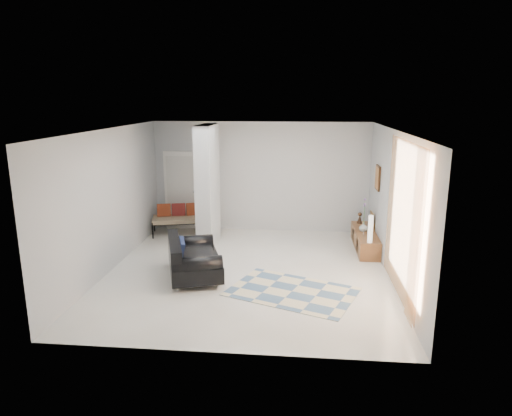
# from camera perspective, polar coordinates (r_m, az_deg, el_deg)

# --- Properties ---
(floor) EXTENTS (6.00, 6.00, 0.00)m
(floor) POSITION_cam_1_polar(r_m,az_deg,el_deg) (9.20, -1.04, -7.94)
(floor) COLOR beige
(floor) RESTS_ON ground
(ceiling) EXTENTS (6.00, 6.00, 0.00)m
(ceiling) POSITION_cam_1_polar(r_m,az_deg,el_deg) (8.57, -1.12, 9.74)
(ceiling) COLOR white
(ceiling) RESTS_ON wall_back
(wall_back) EXTENTS (6.00, 0.00, 6.00)m
(wall_back) POSITION_cam_1_polar(r_m,az_deg,el_deg) (11.71, 0.60, 3.89)
(wall_back) COLOR #BCBEC0
(wall_back) RESTS_ON ground
(wall_front) EXTENTS (6.00, 0.00, 6.00)m
(wall_front) POSITION_cam_1_polar(r_m,az_deg,el_deg) (5.93, -4.41, -5.95)
(wall_front) COLOR #BCBEC0
(wall_front) RESTS_ON ground
(wall_left) EXTENTS (0.00, 6.00, 6.00)m
(wall_left) POSITION_cam_1_polar(r_m,az_deg,el_deg) (9.49, -17.81, 0.92)
(wall_left) COLOR #BCBEC0
(wall_left) RESTS_ON ground
(wall_right) EXTENTS (0.00, 6.00, 6.00)m
(wall_right) POSITION_cam_1_polar(r_m,az_deg,el_deg) (8.90, 16.79, 0.18)
(wall_right) COLOR #BCBEC0
(wall_right) RESTS_ON ground
(partition_column) EXTENTS (0.35, 1.20, 2.80)m
(partition_column) POSITION_cam_1_polar(r_m,az_deg,el_deg) (10.50, -6.06, 2.68)
(partition_column) COLOR #B7BCBF
(partition_column) RESTS_ON floor
(hallway_door) EXTENTS (0.85, 0.06, 2.04)m
(hallway_door) POSITION_cam_1_polar(r_m,az_deg,el_deg) (12.10, -9.38, 2.20)
(hallway_door) COLOR white
(hallway_door) RESTS_ON floor
(curtain) EXTENTS (0.00, 2.55, 2.55)m
(curtain) POSITION_cam_1_polar(r_m,az_deg,el_deg) (7.78, 17.83, -1.41)
(curtain) COLOR #FF9D43
(curtain) RESTS_ON wall_right
(wall_art) EXTENTS (0.04, 0.45, 0.55)m
(wall_art) POSITION_cam_1_polar(r_m,az_deg,el_deg) (10.49, 14.98, 3.67)
(wall_art) COLOR #3F2411
(wall_art) RESTS_ON wall_right
(media_console) EXTENTS (0.45, 1.84, 0.80)m
(media_console) POSITION_cam_1_polar(r_m,az_deg,el_deg) (10.79, 13.46, -3.87)
(media_console) COLOR brown
(media_console) RESTS_ON floor
(loveseat) EXTENTS (1.37, 1.80, 0.76)m
(loveseat) POSITION_cam_1_polar(r_m,az_deg,el_deg) (8.93, -8.13, -6.33)
(loveseat) COLOR silver
(loveseat) RESTS_ON floor
(daybed) EXTENTS (1.70, 1.04, 0.77)m
(daybed) POSITION_cam_1_polar(r_m,az_deg,el_deg) (11.73, -9.09, -1.15)
(daybed) COLOR black
(daybed) RESTS_ON floor
(area_rug) EXTENTS (2.54, 2.14, 0.01)m
(area_rug) POSITION_cam_1_polar(r_m,az_deg,el_deg) (8.31, 4.52, -10.37)
(area_rug) COLOR beige
(area_rug) RESTS_ON floor
(cylinder_lamp) EXTENTS (0.11, 0.11, 0.58)m
(cylinder_lamp) POSITION_cam_1_polar(r_m,az_deg,el_deg) (9.89, 14.11, -2.56)
(cylinder_lamp) COLOR white
(cylinder_lamp) RESTS_ON media_console
(bronze_figurine) EXTENTS (0.14, 0.14, 0.27)m
(bronze_figurine) POSITION_cam_1_polar(r_m,az_deg,el_deg) (11.37, 12.83, -1.21)
(bronze_figurine) COLOR #332116
(bronze_figurine) RESTS_ON media_console
(vase) EXTENTS (0.22, 0.22, 0.21)m
(vase) POSITION_cam_1_polar(r_m,az_deg,el_deg) (10.71, 13.28, -2.33)
(vase) COLOR silver
(vase) RESTS_ON media_console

